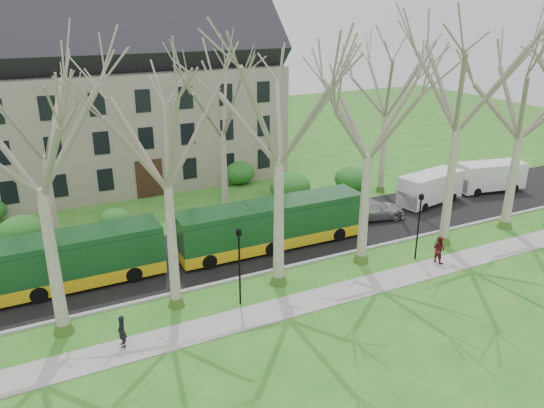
% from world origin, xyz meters
% --- Properties ---
extents(ground, '(120.00, 120.00, 0.00)m').
position_xyz_m(ground, '(0.00, 0.00, 0.00)').
color(ground, '#256E1F').
rests_on(ground, ground).
extents(sidewalk, '(70.00, 2.00, 0.06)m').
position_xyz_m(sidewalk, '(0.00, -2.50, 0.03)').
color(sidewalk, gray).
rests_on(sidewalk, ground).
extents(road, '(80.00, 8.00, 0.06)m').
position_xyz_m(road, '(0.00, 5.50, 0.03)').
color(road, black).
rests_on(road, ground).
extents(curb, '(80.00, 0.25, 0.14)m').
position_xyz_m(curb, '(0.00, 1.50, 0.07)').
color(curb, '#A5A39E').
rests_on(curb, ground).
extents(building, '(26.50, 12.20, 16.00)m').
position_xyz_m(building, '(-6.00, 24.00, 8.07)').
color(building, gray).
rests_on(building, ground).
extents(tree_row_verge, '(49.00, 7.00, 14.00)m').
position_xyz_m(tree_row_verge, '(0.00, 0.30, 7.00)').
color(tree_row_verge, gray).
rests_on(tree_row_verge, ground).
extents(tree_row_far, '(33.00, 7.00, 12.00)m').
position_xyz_m(tree_row_far, '(-1.33, 11.00, 6.00)').
color(tree_row_far, gray).
rests_on(tree_row_far, ground).
extents(lamp_row, '(36.22, 0.22, 4.30)m').
position_xyz_m(lamp_row, '(-0.00, -1.00, 2.57)').
color(lamp_row, black).
rests_on(lamp_row, ground).
extents(hedges, '(30.60, 8.60, 2.00)m').
position_xyz_m(hedges, '(-4.67, 14.00, 1.00)').
color(hedges, '#18541F').
rests_on(hedges, ground).
extents(bus_lead, '(12.69, 2.72, 3.17)m').
position_xyz_m(bus_lead, '(-15.01, 5.02, 1.64)').
color(bus_lead, '#13421C').
rests_on(bus_lead, road).
extents(bus_follow, '(12.68, 2.72, 3.16)m').
position_xyz_m(bus_follow, '(-1.30, 4.63, 1.64)').
color(bus_follow, '#13421C').
rests_on(bus_follow, road).
extents(sedan, '(5.54, 3.14, 1.52)m').
position_xyz_m(sedan, '(7.41, 5.70, 0.82)').
color(sedan, '#A7A7AB').
rests_on(sedan, road).
extents(van_a, '(6.00, 3.07, 2.50)m').
position_xyz_m(van_a, '(13.68, 6.31, 1.31)').
color(van_a, silver).
rests_on(van_a, road).
extents(van_b, '(6.00, 3.15, 2.49)m').
position_xyz_m(van_b, '(20.40, 6.38, 1.30)').
color(van_b, silver).
rests_on(van_b, road).
extents(pedestrian_a, '(0.48, 0.63, 1.57)m').
position_xyz_m(pedestrian_a, '(-12.44, -2.12, 0.85)').
color(pedestrian_a, black).
rests_on(pedestrian_a, sidewalk).
extents(pedestrian_b, '(0.79, 0.94, 1.70)m').
position_xyz_m(pedestrian_b, '(6.90, -2.03, 0.91)').
color(pedestrian_b, '#561318').
rests_on(pedestrian_b, sidewalk).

